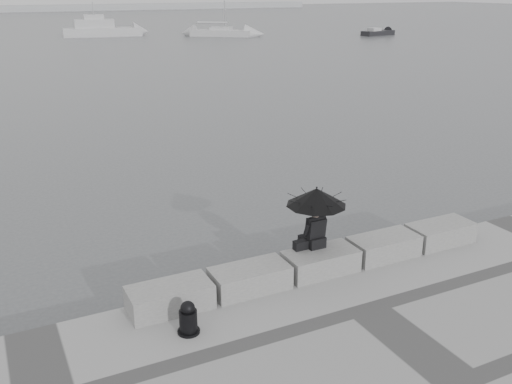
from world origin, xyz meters
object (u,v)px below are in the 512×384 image
sailboat_right (221,32)px  motor_cruiser (103,29)px  seated_person (316,203)px  small_motorboat (378,33)px  mooring_bollard (188,320)px

sailboat_right → motor_cruiser: bearing=-169.1°
seated_person → small_motorboat: bearing=50.4°
seated_person → sailboat_right: sailboat_right is taller
small_motorboat → motor_cruiser: bearing=145.5°
mooring_bollard → motor_cruiser: (13.67, 70.90, 0.12)m
seated_person → small_motorboat: size_ratio=0.26×
mooring_bollard → small_motorboat: bearing=49.7°
sailboat_right → mooring_bollard: bearing=-77.2°
seated_person → sailboat_right: 67.60m
small_motorboat → mooring_bollard: bearing=-141.6°
mooring_bollard → small_motorboat: size_ratio=0.12×
sailboat_right → motor_cruiser: (-14.22, 6.75, 0.37)m
mooring_bollard → motor_cruiser: bearing=79.1°
mooring_bollard → sailboat_right: sailboat_right is taller
seated_person → mooring_bollard: 3.78m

